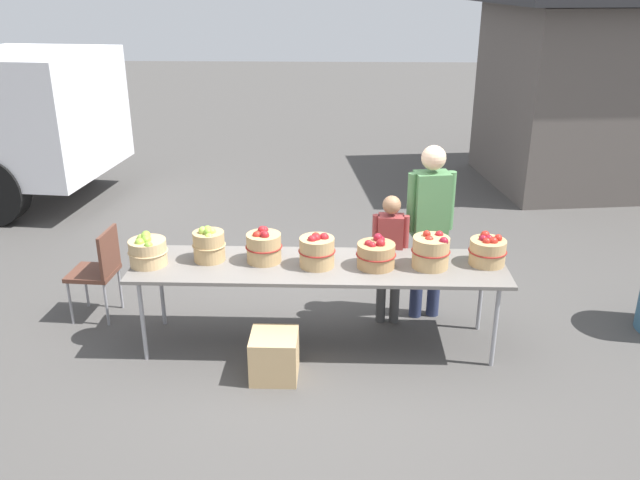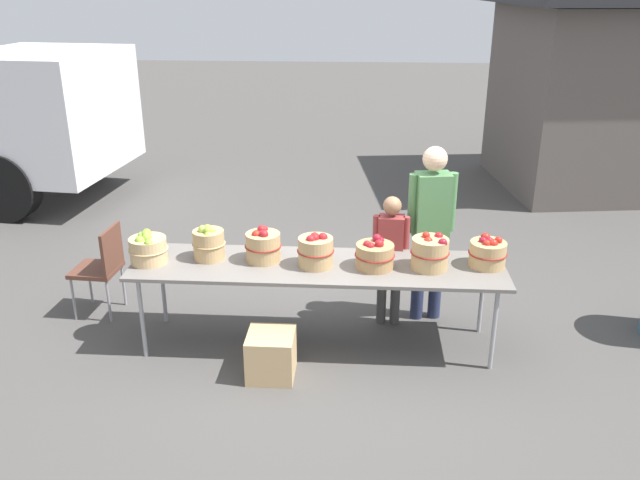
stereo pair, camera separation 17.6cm
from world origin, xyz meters
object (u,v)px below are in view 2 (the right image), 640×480
at_px(child_customer, 390,251).
at_px(folding_chair, 102,263).
at_px(apple_basket_green_1, 209,243).
at_px(apple_basket_red_4, 488,253).
at_px(produce_crate, 271,355).
at_px(apple_basket_red_1, 316,251).
at_px(apple_basket_red_3, 430,253).
at_px(apple_basket_green_0, 148,248).
at_px(apple_basket_red_0, 263,246).
at_px(market_table, 318,268).
at_px(vendor_adult, 431,221).
at_px(apple_basket_red_2, 375,255).

xyz_separation_m(child_customer, folding_chair, (-2.64, 0.02, -0.21)).
bearing_deg(folding_chair, apple_basket_green_1, 75.09).
height_order(apple_basket_green_1, apple_basket_red_4, apple_basket_green_1).
height_order(folding_chair, produce_crate, folding_chair).
distance_m(apple_basket_red_1, apple_basket_red_3, 0.93).
relative_size(apple_basket_green_1, child_customer, 0.25).
distance_m(apple_basket_red_1, apple_basket_red_4, 1.41).
distance_m(apple_basket_red_3, folding_chair, 3.00).
relative_size(apple_basket_red_4, produce_crate, 0.86).
bearing_deg(folding_chair, produce_crate, 64.26).
relative_size(apple_basket_green_0, apple_basket_red_0, 1.06).
relative_size(market_table, apple_basket_green_0, 9.48).
xyz_separation_m(apple_basket_red_3, apple_basket_red_4, (0.48, 0.08, -0.02)).
bearing_deg(child_customer, apple_basket_red_3, 129.51).
bearing_deg(vendor_adult, apple_basket_red_2, 39.57).
distance_m(apple_basket_red_2, apple_basket_red_3, 0.45).
height_order(apple_basket_green_1, apple_basket_red_0, apple_basket_green_1).
relative_size(apple_basket_red_2, produce_crate, 0.89).
xyz_separation_m(apple_basket_red_3, produce_crate, (-1.25, -0.51, -0.70)).
bearing_deg(apple_basket_red_3, apple_basket_red_1, -179.12).
distance_m(apple_basket_green_1, folding_chair, 1.22).
bearing_deg(apple_basket_red_4, apple_basket_red_1, -176.34).
bearing_deg(apple_basket_red_3, apple_basket_red_2, -178.24).
xyz_separation_m(apple_basket_red_0, apple_basket_red_2, (0.93, -0.08, -0.02)).
bearing_deg(produce_crate, folding_chair, 150.74).
bearing_deg(apple_basket_red_2, apple_basket_red_0, 174.93).
bearing_deg(apple_basket_red_2, market_table, 177.28).
height_order(apple_basket_green_0, child_customer, child_customer).
bearing_deg(vendor_adult, apple_basket_red_1, 20.88).
distance_m(market_table, produce_crate, 0.81).
relative_size(apple_basket_red_2, folding_chair, 0.38).
xyz_separation_m(vendor_adult, child_customer, (-0.35, -0.14, -0.24)).
relative_size(folding_chair, produce_crate, 2.32).
bearing_deg(apple_basket_red_4, apple_basket_green_1, -179.95).
height_order(apple_basket_green_0, apple_basket_red_2, apple_basket_green_0).
relative_size(apple_basket_green_1, vendor_adult, 0.19).
relative_size(vendor_adult, folding_chair, 1.90).
relative_size(market_table, apple_basket_red_2, 9.38).
xyz_separation_m(apple_basket_red_4, child_customer, (-0.78, 0.35, -0.15)).
distance_m(market_table, apple_basket_red_4, 1.40).
bearing_deg(market_table, apple_basket_red_2, -2.72).
relative_size(market_table, vendor_adult, 1.90).
bearing_deg(apple_basket_green_0, produce_crate, -23.78).
bearing_deg(apple_basket_red_1, apple_basket_green_1, 174.46).
bearing_deg(apple_basket_red_2, apple_basket_red_3, 1.76).
bearing_deg(vendor_adult, folding_chair, -7.09).
bearing_deg(child_customer, produce_crate, 48.42).
xyz_separation_m(apple_basket_green_1, apple_basket_red_0, (0.46, -0.00, -0.01)).
bearing_deg(produce_crate, child_customer, 44.33).
bearing_deg(child_customer, market_table, 38.01).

